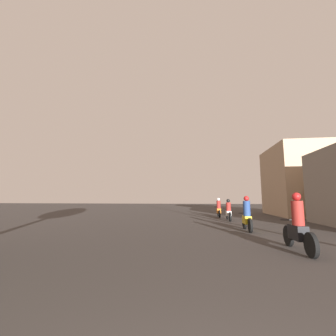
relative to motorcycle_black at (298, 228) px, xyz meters
name	(u,v)px	position (x,y,z in m)	size (l,w,h in m)	color
motorcycle_black	(298,228)	(0.00, 0.00, 0.00)	(0.60, 2.10, 1.67)	black
motorcycle_yellow	(247,217)	(-0.57, 4.08, -0.02)	(0.60, 1.90, 1.61)	black
motorcycle_white	(228,212)	(-0.76, 8.99, -0.08)	(0.60, 2.05, 1.45)	black
motorcycle_orange	(219,209)	(-1.17, 11.75, -0.05)	(0.60, 1.97, 1.52)	black
building_right_far	(305,181)	(6.59, 14.09, 2.34)	(5.71, 6.68, 6.02)	tan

